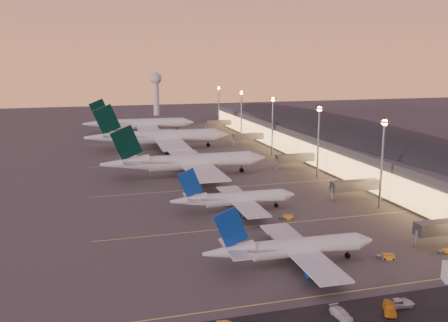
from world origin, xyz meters
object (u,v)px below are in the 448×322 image
airliner_wide_far (140,124)px  airliner_wide_mid (159,137)px  baggage_tug_b (446,252)px  service_van_e (399,303)px  baggage_tug_a (386,257)px  airliner_narrow_south (291,248)px  radar_tower (156,86)px  service_van_d (390,308)px  service_van_c (341,314)px  airliner_narrow_north (234,199)px  airliner_wide_near (186,162)px  baggage_tug_c (286,217)px

airliner_wide_far → airliner_wide_mid: bearing=-84.4°
baggage_tug_b → service_van_e: (-24.78, -18.09, 0.29)m
baggage_tug_a → service_van_e: size_ratio=0.75×
airliner_narrow_south → airliner_wide_mid: airliner_wide_mid is taller
airliner_wide_far → radar_tower: radar_tower is taller
service_van_d → service_van_c: bearing=-154.2°
airliner_narrow_north → radar_tower: bearing=87.6°
service_van_d → airliner_wide_near: bearing=125.8°
airliner_wide_mid → baggage_tug_a: airliner_wide_mid is taller
airliner_wide_far → baggage_tug_c: size_ratio=16.36×
airliner_narrow_north → baggage_tug_b: bearing=-49.7°
baggage_tug_c → service_van_e: (-0.20, -50.62, 0.24)m
airliner_wide_far → service_van_c: 222.96m
airliner_wide_far → baggage_tug_b: bearing=-75.2°
airliner_narrow_north → service_van_d: 63.82m
airliner_narrow_south → radar_tower: bearing=88.7°
radar_tower → airliner_wide_near: bearing=-95.4°
radar_tower → service_van_d: 314.59m
airliner_narrow_north → baggage_tug_a: bearing=-62.6°
airliner_wide_far → baggage_tug_a: size_ratio=15.88×
airliner_wide_far → baggage_tug_b: airliner_wide_far is taller
baggage_tug_a → service_van_d: bearing=-99.5°
airliner_wide_mid → service_van_c: airliner_wide_mid is taller
baggage_tug_b → service_van_e: service_van_e is taller
airliner_narrow_south → service_van_d: size_ratio=7.38×
airliner_wide_near → baggage_tug_a: size_ratio=15.32×
radar_tower → baggage_tug_b: bearing=-86.0°
airliner_narrow_south → airliner_wide_mid: 144.42m
airliner_wide_near → service_van_d: airliner_wide_near is taller
airliner_wide_near → airliner_wide_mid: size_ratio=0.89×
airliner_wide_far → baggage_tug_a: (29.45, -202.85, -4.76)m
airliner_wide_mid → radar_tower: 148.16m
service_van_e → airliner_wide_near: bearing=9.7°
service_van_e → radar_tower: bearing=0.8°
airliner_wide_far → service_van_d: airliner_wide_far is taller
baggage_tug_c → airliner_narrow_north: bearing=144.5°
airliner_wide_far → airliner_narrow_north: bearing=-84.4°
airliner_wide_mid → service_van_e: size_ratio=12.94×
service_van_d → airliner_wide_mid: bearing=123.9°
airliner_narrow_south → airliner_wide_mid: (-5.64, 144.30, 2.19)m
baggage_tug_c → service_van_d: (-3.03, -51.90, 0.37)m
airliner_wide_mid → radar_tower: (20.46, 145.85, 16.17)m
airliner_wide_near → service_van_e: (15.37, -107.97, -4.35)m
airliner_wide_far → baggage_tug_a: 205.03m
baggage_tug_c → service_van_e: 50.62m
radar_tower → service_van_c: size_ratio=6.26×
airliner_wide_near → baggage_tug_b: airliner_wide_near is taller
radar_tower → airliner_narrow_north: bearing=-93.5°
airliner_wide_far → baggage_tug_c: (19.50, -171.43, -4.76)m
service_van_c → baggage_tug_a: bearing=39.0°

